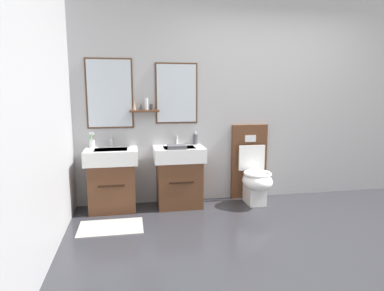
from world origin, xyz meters
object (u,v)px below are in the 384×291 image
(toothbrush_cup, at_px, (92,143))
(vanity_sink_right, at_px, (179,175))
(toilet, at_px, (253,174))
(vanity_sink_left, at_px, (112,178))
(soap_dispenser, at_px, (196,139))
(folded_hand_towel, at_px, (177,147))

(toothbrush_cup, bearing_deg, vanity_sink_right, -7.82)
(toilet, xyz_separation_m, toothbrush_cup, (-2.03, 0.16, 0.44))
(vanity_sink_left, height_order, toothbrush_cup, toothbrush_cup)
(vanity_sink_right, height_order, soap_dispenser, soap_dispenser)
(toothbrush_cup, relative_size, soap_dispenser, 1.13)
(vanity_sink_left, bearing_deg, folded_hand_towel, -9.01)
(vanity_sink_right, xyz_separation_m, folded_hand_towel, (-0.04, -0.12, 0.38))
(toilet, height_order, folded_hand_towel, toilet)
(soap_dispenser, bearing_deg, vanity_sink_right, -147.31)
(soap_dispenser, height_order, folded_hand_towel, soap_dispenser)
(vanity_sink_left, xyz_separation_m, soap_dispenser, (1.06, 0.16, 0.43))
(vanity_sink_right, distance_m, soap_dispenser, 0.52)
(vanity_sink_left, xyz_separation_m, folded_hand_towel, (0.78, -0.12, 0.38))
(vanity_sink_right, bearing_deg, toothbrush_cup, 172.18)
(toilet, height_order, soap_dispenser, toilet)
(vanity_sink_right, height_order, toilet, toilet)
(folded_hand_towel, bearing_deg, vanity_sink_right, 72.12)
(toilet, bearing_deg, toothbrush_cup, 175.47)
(soap_dispenser, bearing_deg, vanity_sink_left, -171.70)
(soap_dispenser, bearing_deg, folded_hand_towel, -135.26)
(vanity_sink_left, relative_size, vanity_sink_right, 1.00)
(vanity_sink_left, distance_m, toothbrush_cup, 0.50)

